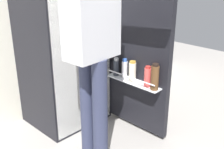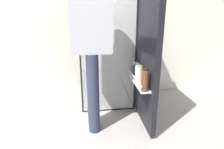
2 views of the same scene
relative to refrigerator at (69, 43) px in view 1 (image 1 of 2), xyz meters
The scene contains 3 objects.
ground_plane 0.95m from the refrigerator, 93.47° to the right, with size 6.96×6.96×0.00m, color gray.
refrigerator is the anchor object (origin of this frame).
person 0.68m from the refrigerator, 110.96° to the right, with size 0.55×0.71×1.72m.
Camera 1 is at (-1.53, -1.59, 1.51)m, focal length 45.16 mm.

